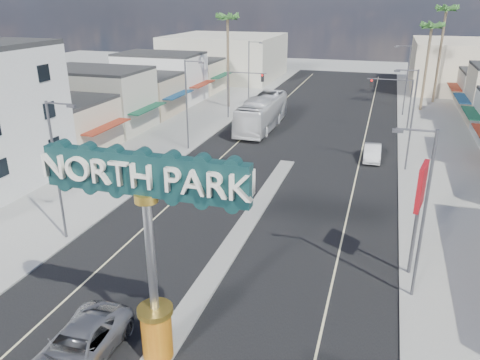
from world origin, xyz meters
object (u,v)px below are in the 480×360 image
Objects in this scene: streetlight_l_near at (58,165)px; streetlight_l_far at (250,70)px; streetlight_r_near at (421,208)px; streetlight_r_far at (406,77)px; streetlight_l_mid at (188,101)px; palm_left_far at (228,22)px; streetlight_r_mid at (410,115)px; gateway_sign at (149,237)px; palm_right_far at (446,15)px; car_parked_right at (372,152)px; palm_right_mid at (431,30)px; traffic_signal_right at (395,94)px; suv_left at (78,347)px; bank_pylon_sign at (420,193)px; city_bus at (262,113)px; traffic_signal_left at (242,86)px.

streetlight_l_far is at bearing 90.00° from streetlight_l_near.
streetlight_r_far is (0.00, 42.00, 0.00)m from streetlight_r_near.
streetlight_l_mid is 0.69× the size of palm_left_far.
palm_left_far is (-23.43, 20.00, 6.43)m from streetlight_r_mid.
palm_right_far is at bearing 75.97° from gateway_sign.
streetlight_r_near is at bearing -90.00° from streetlight_r_far.
streetlight_l_near is (-10.43, 8.02, -0.86)m from gateway_sign.
streetlight_r_near reaches higher than car_parked_right.
palm_right_mid reaches higher than streetlight_r_mid.
streetlight_l_mid is (-19.62, -13.99, 0.79)m from traffic_signal_right.
palm_right_mid reaches higher than suv_left.
palm_right_mid is (23.43, 26.00, 5.54)m from streetlight_l_mid.
streetlight_r_mid reaches higher than car_parked_right.
streetlight_r_mid is (0.00, 20.00, 0.00)m from streetlight_r_near.
streetlight_r_near reaches higher than suv_left.
streetlight_l_mid is at bearing -128.48° from palm_right_far.
bank_pylon_sign is (20.93, 2.21, -0.08)m from streetlight_l_near.
palm_right_mid is (2.57, 46.00, 5.54)m from streetlight_r_near.
streetlight_r_mid is (20.87, 0.00, 0.00)m from streetlight_l_mid.
palm_left_far is 2.03× the size of bank_pylon_sign.
streetlight_r_near is 2.21m from bank_pylon_sign.
gateway_sign is 55.76m from palm_right_mid.
streetlight_l_mid is (-10.43, 28.02, -0.86)m from gateway_sign.
city_bus is (-20.53, -21.70, -10.52)m from palm_right_far.
streetlight_r_mid is 33.14m from palm_right_far.
streetlight_l_mid is at bearing -174.47° from car_parked_right.
gateway_sign reaches higher than streetlight_l_far.
streetlight_r_near is 1.00× the size of streetlight_r_mid.
bank_pylon_sign is at bearing -58.24° from traffic_signal_left.
streetlight_l_near is (-1.25, -33.99, 0.79)m from traffic_signal_left.
traffic_signal_left is 34.03m from streetlight_l_near.
streetlight_r_far is 24.38m from palm_left_far.
streetlight_l_mid is 11.85m from city_bus.
streetlight_l_near reaches higher than traffic_signal_left.
streetlight_l_mid is 0.64× the size of palm_right_far.
bank_pylon_sign is at bearing -60.24° from city_bus.
traffic_signal_left is 31.22m from palm_right_far.
streetlight_l_far is 24.41m from palm_right_mid.
palm_right_far is 2.45× the size of suv_left.
streetlight_l_mid is 1.00× the size of streetlight_r_far.
suv_left is at bearing -129.14° from bank_pylon_sign.
gateway_sign reaches higher than streetlight_l_mid.
streetlight_r_far is at bearing 36.31° from city_bus.
streetlight_r_far is 53.15m from suv_left.
palm_left_far is at bearing 139.52° from streetlight_r_mid.
streetlight_l_far reaches higher than city_bus.
streetlight_r_mid is 2.01× the size of car_parked_right.
streetlight_l_far is at bearing 116.42° from streetlight_r_near.
palm_left_far reaches higher than streetlight_r_far.
traffic_signal_left is 43.79m from suv_left.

